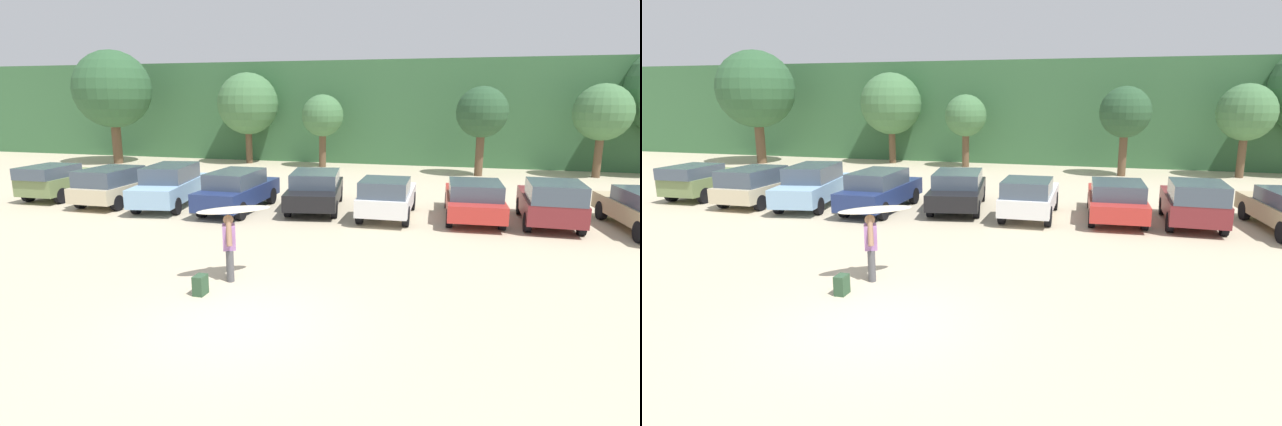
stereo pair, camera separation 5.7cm
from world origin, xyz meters
TOP-DOWN VIEW (x-y plane):
  - ground_plane at (0.00, 0.00)m, footprint 120.00×120.00m
  - hillside_ridge at (0.00, 30.87)m, footprint 108.00×12.00m
  - tree_far_right at (-18.07, 20.92)m, footprint 4.95×4.95m
  - tree_left at (-9.66, 23.32)m, footprint 3.98×3.98m
  - tree_far_left at (-4.45, 22.77)m, footprint 2.59×2.59m
  - tree_center_right at (4.96, 21.41)m, footprint 2.79×2.79m
  - tree_center_left at (11.17, 22.45)m, footprint 3.03×3.03m
  - parked_car_olive_green at (-12.71, 9.80)m, footprint 1.91×4.20m
  - parked_car_champagne at (-9.58, 9.31)m, footprint 1.89×4.20m
  - parked_car_sky_blue at (-7.22, 9.55)m, footprint 2.53×4.95m
  - parked_car_navy at (-4.25, 9.43)m, footprint 1.78×4.62m
  - parked_car_black at (-1.45, 10.59)m, footprint 2.67×4.98m
  - parked_car_white at (1.49, 9.72)m, footprint 1.88×4.25m
  - parked_car_red at (4.53, 10.38)m, footprint 2.13×4.87m
  - parked_car_maroon at (7.04, 9.99)m, footprint 1.87×4.06m
  - person_adult at (-1.20, 2.19)m, footprint 0.47×0.76m
  - surfboard_cream at (-1.05, 2.22)m, footprint 1.70×1.49m
  - backpack_dropped at (-1.42, 1.12)m, footprint 0.24×0.34m

SIDE VIEW (x-z plane):
  - ground_plane at x=0.00m, z-range 0.00..0.00m
  - backpack_dropped at x=-1.42m, z-range 0.00..0.45m
  - parked_car_red at x=4.53m, z-range 0.03..1.45m
  - parked_car_black at x=-1.45m, z-range 0.04..1.52m
  - parked_car_white at x=1.49m, z-range 0.03..1.55m
  - parked_car_olive_green at x=-12.71m, z-range 0.05..1.55m
  - parked_car_champagne at x=-9.58m, z-range 0.04..1.57m
  - parked_car_navy at x=-4.25m, z-range 0.04..1.61m
  - parked_car_maroon at x=7.04m, z-range 0.03..1.65m
  - parked_car_sky_blue at x=-7.22m, z-range 0.03..1.69m
  - person_adult at x=-1.20m, z-range 0.10..1.71m
  - surfboard_cream at x=-1.05m, z-range 1.67..1.79m
  - tree_far_left at x=-4.45m, z-range 0.90..5.39m
  - hillside_ridge at x=0.00m, z-range 0.00..6.63m
  - tree_center_right at x=4.96m, z-range 1.01..5.92m
  - tree_center_left at x=11.17m, z-range 0.97..6.01m
  - tree_left at x=-9.66m, z-range 0.93..6.81m
  - tree_far_right at x=-18.07m, z-range 1.14..8.43m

